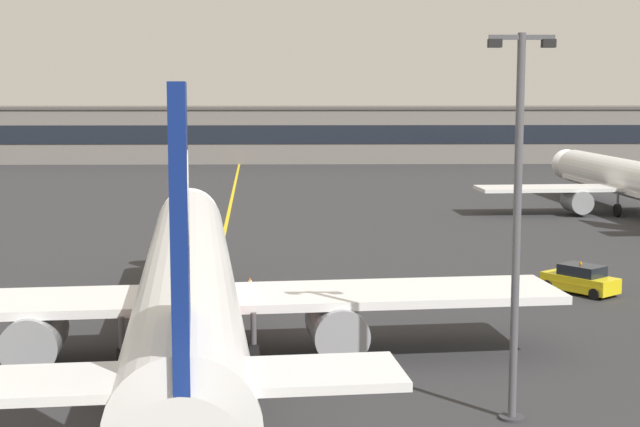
# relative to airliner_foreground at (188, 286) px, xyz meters

# --- Properties ---
(taxiway_centreline) EXTENTS (8.08, 179.84, 0.01)m
(taxiway_centreline) POSITION_rel_airliner_foreground_xyz_m (-0.53, 18.35, -3.37)
(taxiway_centreline) COLOR yellow
(taxiway_centreline) RESTS_ON ground
(airliner_foreground) EXTENTS (32.33, 41.51, 11.65)m
(airliner_foreground) POSITION_rel_airliner_foreground_xyz_m (0.00, 0.00, 0.00)
(airliner_foreground) COLOR white
(airliner_foreground) RESTS_ON ground
(airliner_background) EXTENTS (29.13, 37.51, 10.52)m
(airliner_background) POSITION_rel_airliner_foreground_xyz_m (35.45, 47.70, -0.33)
(airliner_background) COLOR white
(airliner_background) RESTS_ON ground
(apron_lamp_post) EXTENTS (2.24, 0.90, 13.33)m
(apron_lamp_post) POSITION_rel_airliner_foreground_xyz_m (12.05, -6.96, 3.60)
(apron_lamp_post) COLOR #515156
(apron_lamp_post) RESTS_ON ground
(service_car_fourth) EXTENTS (4.03, 4.40, 1.79)m
(service_car_fourth) POSITION_rel_airliner_foreground_xyz_m (20.48, 13.69, -2.60)
(service_car_fourth) COLOR yellow
(service_car_fourth) RESTS_ON ground
(safety_cone_by_nose_gear) EXTENTS (0.44, 0.44, 0.55)m
(safety_cone_by_nose_gear) POSITION_rel_airliner_foreground_xyz_m (1.75, 16.05, -3.11)
(safety_cone_by_nose_gear) COLOR orange
(safety_cone_by_nose_gear) RESTS_ON ground
(terminal_building) EXTENTS (132.09, 12.40, 8.62)m
(terminal_building) POSITION_rel_airliner_foreground_xyz_m (-0.92, 112.62, 0.95)
(terminal_building) COLOR slate
(terminal_building) RESTS_ON ground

